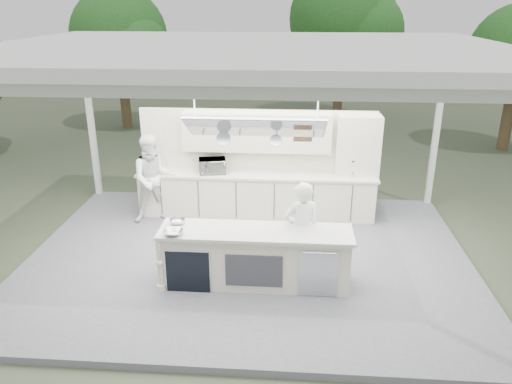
# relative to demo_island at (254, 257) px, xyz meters

# --- Properties ---
(ground) EXTENTS (90.00, 90.00, 0.00)m
(ground) POSITION_rel_demo_island_xyz_m (-0.18, 0.91, -0.60)
(ground) COLOR #3E4932
(ground) RESTS_ON ground
(stage_deck) EXTENTS (8.00, 6.00, 0.12)m
(stage_deck) POSITION_rel_demo_island_xyz_m (-0.18, 0.91, -0.54)
(stage_deck) COLOR slate
(stage_deck) RESTS_ON ground
(tent) EXTENTS (8.20, 6.20, 3.86)m
(tent) POSITION_rel_demo_island_xyz_m (-0.18, 0.90, 3.11)
(tent) COLOR white
(tent) RESTS_ON ground
(demo_island) EXTENTS (3.10, 0.79, 0.95)m
(demo_island) POSITION_rel_demo_island_xyz_m (0.00, 0.00, 0.00)
(demo_island) COLOR white
(demo_island) RESTS_ON stage_deck
(back_counter) EXTENTS (5.08, 0.72, 0.95)m
(back_counter) POSITION_rel_demo_island_xyz_m (-0.18, 2.81, 0.00)
(back_counter) COLOR white
(back_counter) RESTS_ON stage_deck
(back_wall_unit) EXTENTS (5.05, 0.48, 2.25)m
(back_wall_unit) POSITION_rel_demo_island_xyz_m (0.27, 3.03, 0.98)
(back_wall_unit) COLOR white
(back_wall_unit) RESTS_ON stage_deck
(tree_cluster) EXTENTS (19.55, 9.40, 5.85)m
(tree_cluster) POSITION_rel_demo_island_xyz_m (-0.34, 10.68, 2.69)
(tree_cluster) COLOR brown
(tree_cluster) RESTS_ON ground
(head_chef) EXTENTS (0.71, 0.58, 1.68)m
(head_chef) POSITION_rel_demo_island_xyz_m (0.75, 0.30, 0.37)
(head_chef) COLOR white
(head_chef) RESTS_ON stage_deck
(sous_chef) EXTENTS (1.10, 0.99, 1.86)m
(sous_chef) POSITION_rel_demo_island_xyz_m (-2.28, 2.37, 0.45)
(sous_chef) COLOR white
(sous_chef) RESTS_ON stage_deck
(toaster_oven) EXTENTS (0.62, 0.48, 0.31)m
(toaster_oven) POSITION_rel_demo_island_xyz_m (-1.11, 2.77, 0.63)
(toaster_oven) COLOR #ADAEB3
(toaster_oven) RESTS_ON back_counter
(bowl_large) EXTENTS (0.33, 0.33, 0.08)m
(bowl_large) POSITION_rel_demo_island_xyz_m (-1.25, -0.24, 0.51)
(bowl_large) COLOR #B4B7BC
(bowl_large) RESTS_ON demo_island
(bowl_small) EXTENTS (0.26, 0.26, 0.08)m
(bowl_small) POSITION_rel_demo_island_xyz_m (-1.28, 0.18, 0.51)
(bowl_small) COLOR silver
(bowl_small) RESTS_ON demo_island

